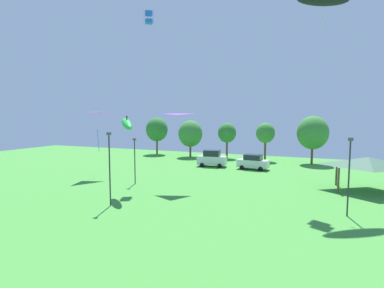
# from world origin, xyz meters

# --- Properties ---
(kite_flying_0) EXTENTS (3.18, 3.52, 4.19)m
(kite_flying_0) POSITION_xyz_m (-21.69, 31.66, 7.25)
(kite_flying_0) COLOR purple
(kite_flying_3) EXTENTS (3.39, 3.49, 1.61)m
(kite_flying_3) POSITION_xyz_m (-11.84, 24.88, 7.04)
(kite_flying_3) COLOR green
(kite_flying_4) EXTENTS (1.21, 1.21, 1.44)m
(kite_flying_4) POSITION_xyz_m (-13.79, 32.60, 19.74)
(kite_flying_4) COLOR blue
(kite_flying_7) EXTENTS (3.16, 2.67, 0.18)m
(kite_flying_7) POSITION_xyz_m (-7.89, 28.01, 6.99)
(kite_flying_7) COLOR purple
(parked_car_leftmost) EXTENTS (4.63, 2.40, 2.56)m
(parked_car_leftmost) POSITION_xyz_m (-9.46, 43.75, 1.25)
(parked_car_leftmost) COLOR silver
(parked_car_leftmost) RESTS_ON ground
(parked_car_second_from_left) EXTENTS (4.57, 2.37, 2.21)m
(parked_car_second_from_left) POSITION_xyz_m (-3.05, 43.69, 1.10)
(parked_car_second_from_left) COLOR silver
(parked_car_second_from_left) RESTS_ON ground
(park_pavilion) EXTENTS (7.28, 5.02, 3.60)m
(park_pavilion) POSITION_xyz_m (10.52, 35.31, 3.08)
(park_pavilion) COLOR brown
(park_pavilion) RESTS_ON ground
(light_post_0) EXTENTS (0.36, 0.20, 6.43)m
(light_post_0) POSITION_xyz_m (-10.80, 20.78, 3.62)
(light_post_0) COLOR #2D2D33
(light_post_0) RESTS_ON ground
(light_post_1) EXTENTS (0.36, 0.20, 6.14)m
(light_post_1) POSITION_xyz_m (7.96, 25.80, 3.47)
(light_post_1) COLOR #2D2D33
(light_post_1) RESTS_ON ground
(light_post_3) EXTENTS (0.36, 0.20, 5.29)m
(light_post_3) POSITION_xyz_m (-13.69, 28.92, 3.03)
(light_post_3) COLOR #2D2D33
(light_post_3) RESTS_ON ground
(treeline_tree_0) EXTENTS (4.46, 4.46, 7.56)m
(treeline_tree_0) POSITION_xyz_m (-25.02, 53.96, 5.09)
(treeline_tree_0) COLOR brown
(treeline_tree_0) RESTS_ON ground
(treeline_tree_1) EXTENTS (4.61, 4.61, 7.02)m
(treeline_tree_1) POSITION_xyz_m (-16.97, 52.73, 4.47)
(treeline_tree_1) COLOR brown
(treeline_tree_1) RESTS_ON ground
(treeline_tree_2) EXTENTS (3.36, 3.36, 6.59)m
(treeline_tree_2) POSITION_xyz_m (-10.01, 53.85, 4.70)
(treeline_tree_2) COLOR brown
(treeline_tree_2) RESTS_ON ground
(treeline_tree_3) EXTENTS (3.24, 3.24, 6.69)m
(treeline_tree_3) POSITION_xyz_m (-2.86, 53.15, 4.87)
(treeline_tree_3) COLOR brown
(treeline_tree_3) RESTS_ON ground
(treeline_tree_4) EXTENTS (4.95, 4.95, 7.85)m
(treeline_tree_4) POSITION_xyz_m (4.81, 52.55, 5.12)
(treeline_tree_4) COLOR brown
(treeline_tree_4) RESTS_ON ground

